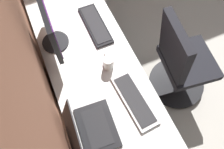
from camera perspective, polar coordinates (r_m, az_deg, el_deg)
The scene contains 9 objects.
wall_back at distance 1.06m, azimuth -24.73°, elevation 5.05°, with size 5.27×0.10×2.60m, color brown.
desk at distance 1.56m, azimuth -1.69°, elevation -5.39°, with size 2.31×0.63×0.73m.
drawer_pedestal at distance 1.94m, azimuth -4.89°, elevation -3.09°, with size 0.40×0.51×0.69m.
monitor_primary at distance 1.55m, azimuth -16.31°, elevation 13.31°, with size 0.54×0.20×0.44m.
laptop_leftmost at distance 1.38m, azimuth -6.36°, elevation -13.77°, with size 0.33×0.31×0.22m.
keyboard_main at distance 1.79m, azimuth -4.30°, elevation 12.66°, with size 0.42×0.14×0.02m.
keyboard_spare at distance 1.47m, azimuth 5.83°, elevation -6.55°, with size 0.43×0.17×0.02m.
coffee_mug at distance 1.54m, azimuth -0.97°, elevation 3.10°, with size 0.11×0.07×0.10m.
office_chair at distance 1.99m, azimuth 17.26°, elevation 2.50°, with size 0.56×0.58×0.97m.
Camera 1 is at (-0.65, 1.97, 2.12)m, focal length 35.47 mm.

